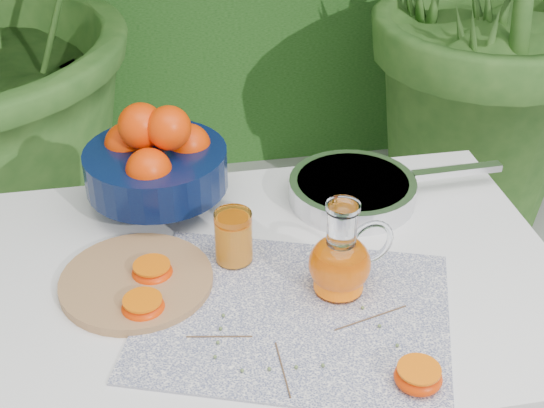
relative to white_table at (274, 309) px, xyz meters
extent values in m
cube|color=white|center=(0.00, 0.00, 0.06)|extent=(1.00, 0.70, 0.04)
cylinder|color=white|center=(-0.45, 0.30, -0.31)|extent=(0.04, 0.04, 0.71)
cylinder|color=white|center=(0.45, 0.30, -0.31)|extent=(0.04, 0.04, 0.71)
cube|color=#0D1649|center=(0.01, -0.11, 0.08)|extent=(0.59, 0.52, 0.00)
cylinder|color=#9C6F46|center=(-0.23, 0.01, 0.09)|extent=(0.31, 0.31, 0.02)
cylinder|color=black|center=(-0.18, 0.25, 0.10)|extent=(0.12, 0.12, 0.04)
cylinder|color=black|center=(-0.18, 0.25, 0.16)|extent=(0.32, 0.32, 0.08)
sphere|color=#F14502|center=(-0.23, 0.30, 0.20)|extent=(0.10, 0.10, 0.08)
sphere|color=#F14502|center=(-0.12, 0.27, 0.20)|extent=(0.10, 0.10, 0.08)
sphere|color=#F14502|center=(-0.20, 0.19, 0.20)|extent=(0.10, 0.10, 0.08)
sphere|color=#F14502|center=(-0.17, 0.32, 0.20)|extent=(0.10, 0.10, 0.08)
sphere|color=#F14502|center=(-0.20, 0.26, 0.25)|extent=(0.10, 0.10, 0.09)
sphere|color=#F14502|center=(-0.15, 0.24, 0.26)|extent=(0.10, 0.10, 0.08)
cylinder|color=white|center=(0.10, -0.06, 0.09)|extent=(0.09, 0.09, 0.01)
ellipsoid|color=white|center=(0.10, -0.06, 0.14)|extent=(0.12, 0.12, 0.10)
cylinder|color=white|center=(0.10, -0.06, 0.21)|extent=(0.05, 0.05, 0.07)
cylinder|color=white|center=(0.10, -0.06, 0.25)|extent=(0.06, 0.06, 0.01)
torus|color=white|center=(0.15, -0.06, 0.17)|extent=(0.08, 0.02, 0.08)
cylinder|color=#F16105|center=(0.10, -0.06, 0.13)|extent=(0.10, 0.10, 0.07)
cylinder|color=white|center=(-0.06, 0.05, 0.13)|extent=(0.07, 0.07, 0.10)
cylinder|color=orange|center=(-0.06, 0.05, 0.13)|extent=(0.06, 0.06, 0.08)
cylinder|color=orange|center=(-0.06, 0.05, 0.17)|extent=(0.06, 0.06, 0.00)
cylinder|color=silver|center=(0.19, 0.20, 0.10)|extent=(0.26, 0.26, 0.05)
cylinder|color=silver|center=(0.19, 0.20, 0.12)|extent=(0.23, 0.23, 0.01)
cube|color=silver|center=(0.41, 0.21, 0.12)|extent=(0.19, 0.03, 0.01)
ellipsoid|color=#F14502|center=(-0.22, -0.07, 0.10)|extent=(0.09, 0.09, 0.03)
cylinder|color=orange|center=(-0.22, -0.07, 0.11)|extent=(0.08, 0.08, 0.00)
ellipsoid|color=#F14502|center=(-0.21, 0.02, 0.10)|extent=(0.09, 0.09, 0.03)
cylinder|color=orange|center=(-0.21, 0.02, 0.11)|extent=(0.08, 0.08, 0.00)
ellipsoid|color=#F14502|center=(0.16, -0.29, 0.10)|extent=(0.09, 0.09, 0.03)
cylinder|color=orange|center=(0.16, -0.29, 0.11)|extent=(0.08, 0.08, 0.00)
cylinder|color=brown|center=(-0.03, -0.23, 0.09)|extent=(0.00, 0.11, 0.00)
sphere|color=#59703A|center=(-0.09, -0.22, 0.09)|extent=(0.01, 0.01, 0.01)
sphere|color=#59703A|center=(-0.05, -0.23, 0.09)|extent=(0.01, 0.01, 0.01)
sphere|color=#59703A|center=(-0.01, -0.23, 0.09)|extent=(0.01, 0.01, 0.01)
sphere|color=#59703A|center=(0.03, -0.23, 0.09)|extent=(0.01, 0.01, 0.01)
cylinder|color=brown|center=(0.13, -0.14, 0.09)|extent=(0.13, 0.04, 0.00)
sphere|color=#59703A|center=(0.11, -0.08, 0.09)|extent=(0.01, 0.01, 0.01)
sphere|color=#59703A|center=(0.12, -0.12, 0.09)|extent=(0.01, 0.01, 0.01)
sphere|color=#59703A|center=(0.14, -0.17, 0.09)|extent=(0.01, 0.01, 0.01)
sphere|color=#59703A|center=(0.15, -0.21, 0.09)|extent=(0.01, 0.01, 0.01)
cylinder|color=brown|center=(-0.11, -0.14, 0.09)|extent=(0.10, 0.02, 0.00)
sphere|color=#59703A|center=(-0.12, -0.19, 0.09)|extent=(0.01, 0.01, 0.01)
sphere|color=#59703A|center=(-0.12, -0.16, 0.09)|extent=(0.01, 0.01, 0.01)
sphere|color=#59703A|center=(-0.11, -0.13, 0.09)|extent=(0.01, 0.01, 0.01)
sphere|color=#59703A|center=(-0.10, -0.10, 0.09)|extent=(0.01, 0.01, 0.01)
camera|label=1|loc=(-0.19, -1.01, 0.89)|focal=50.00mm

